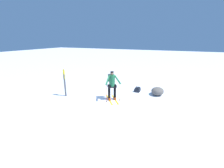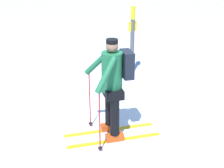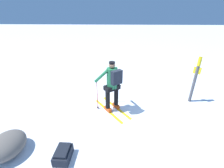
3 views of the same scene
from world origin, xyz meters
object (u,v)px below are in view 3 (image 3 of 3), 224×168
object	(u,v)px
skier	(112,84)
trail_marker	(196,77)
dropped_backpack	(63,154)
rock_boulder	(7,145)

from	to	relation	value
skier	trail_marker	bearing A→B (deg)	103.12
dropped_backpack	trail_marker	distance (m)	4.83
trail_marker	skier	bearing A→B (deg)	-76.88
trail_marker	rock_boulder	world-z (taller)	trail_marker
skier	dropped_backpack	xyz separation A→B (m)	(1.99, -1.03, -0.85)
dropped_backpack	trail_marker	bearing A→B (deg)	124.12
skier	dropped_backpack	bearing A→B (deg)	-27.44
dropped_backpack	rock_boulder	distance (m)	1.35
trail_marker	rock_boulder	bearing A→B (deg)	-64.01
skier	dropped_backpack	size ratio (longest dim) A/B	3.52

